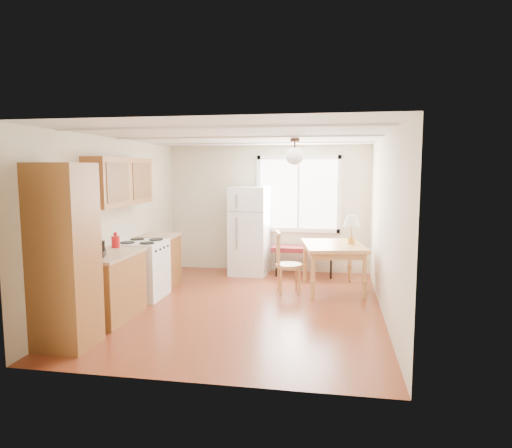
% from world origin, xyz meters
% --- Properties ---
extents(room_shell, '(4.60, 5.60, 2.62)m').
position_xyz_m(room_shell, '(0.00, 0.00, 1.25)').
color(room_shell, '#5D2313').
rests_on(room_shell, ground).
extents(kitchen_run, '(0.65, 3.40, 2.20)m').
position_xyz_m(kitchen_run, '(-1.72, -0.63, 0.84)').
color(kitchen_run, brown).
rests_on(kitchen_run, ground).
extents(window_unit, '(1.64, 0.05, 1.51)m').
position_xyz_m(window_unit, '(0.60, 2.47, 1.55)').
color(window_unit, white).
rests_on(window_unit, room_shell).
extents(pendant_light, '(0.26, 0.26, 0.40)m').
position_xyz_m(pendant_light, '(0.70, 0.40, 2.24)').
color(pendant_light, '#301E15').
rests_on(pendant_light, room_shell).
extents(refrigerator, '(0.73, 0.75, 1.70)m').
position_xyz_m(refrigerator, '(-0.31, 2.12, 0.85)').
color(refrigerator, white).
rests_on(refrigerator, ground).
extents(bench, '(1.23, 0.49, 0.56)m').
position_xyz_m(bench, '(0.75, 2.13, 0.50)').
color(bench, maroon).
rests_on(bench, ground).
extents(dining_table, '(1.15, 1.41, 0.79)m').
position_xyz_m(dining_table, '(1.29, 1.15, 0.69)').
color(dining_table, '#B47D45').
rests_on(dining_table, ground).
extents(chair, '(0.47, 0.47, 1.01)m').
position_xyz_m(chair, '(0.49, 0.88, 0.58)').
color(chair, '#B47D45').
rests_on(chair, ground).
extents(table_lamp, '(0.28, 0.28, 0.49)m').
position_xyz_m(table_lamp, '(1.59, 1.18, 1.14)').
color(table_lamp, '#B5873A').
rests_on(table_lamp, dining_table).
extents(coffee_maker, '(0.24, 0.28, 0.36)m').
position_xyz_m(coffee_maker, '(-1.72, -1.10, 1.03)').
color(coffee_maker, black).
rests_on(coffee_maker, kitchen_run).
extents(kettle, '(0.12, 0.12, 0.23)m').
position_xyz_m(kettle, '(-1.81, -0.40, 0.99)').
color(kettle, red).
rests_on(kettle, kitchen_run).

